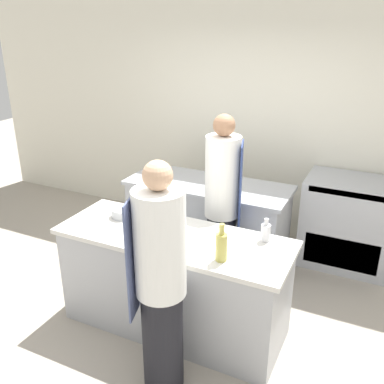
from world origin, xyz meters
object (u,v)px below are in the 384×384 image
object	(u,v)px
chef_at_prep_near	(161,283)
bowl_mixing_large	(157,229)
cup	(135,224)
bottle_vinegar	(146,205)
bottle_wine	(221,246)
chef_at_stove	(222,207)
oven_range	(347,222)
bottle_olive_oil	(266,232)
bowl_prep_small	(123,212)

from	to	relation	value
chef_at_prep_near	bowl_mixing_large	xyz separation A→B (m)	(-0.35, 0.58, 0.06)
chef_at_prep_near	cup	size ratio (longest dim) A/B	18.03
bottle_vinegar	bowl_mixing_large	world-z (taller)	bottle_vinegar
bottle_wine	cup	bearing A→B (deg)	170.39
chef_at_prep_near	bowl_mixing_large	world-z (taller)	chef_at_prep_near
chef_at_prep_near	bottle_wine	size ratio (longest dim) A/B	5.97
cup	chef_at_stove	bearing A→B (deg)	57.20
bottle_wine	bottle_vinegar	bearing A→B (deg)	156.92
oven_range	bottle_olive_oil	world-z (taller)	bottle_olive_oil
oven_range	bottle_vinegar	distance (m)	2.27
chef_at_stove	bowl_mixing_large	world-z (taller)	chef_at_stove
oven_range	bottle_olive_oil	distance (m)	1.67
chef_at_prep_near	chef_at_stove	xyz separation A→B (m)	(-0.08, 1.30, 0.02)
bowl_mixing_large	oven_range	bearing A→B (deg)	53.62
cup	oven_range	bearing A→B (deg)	49.88
chef_at_stove	cup	size ratio (longest dim) A/B	18.32
bottle_vinegar	bowl_prep_small	size ratio (longest dim) A/B	1.58
chef_at_prep_near	bottle_olive_oil	xyz separation A→B (m)	(0.47, 0.84, 0.10)
bottle_olive_oil	bottle_vinegar	size ratio (longest dim) A/B	0.60
bottle_wine	bowl_prep_small	xyz separation A→B (m)	(-1.06, 0.31, -0.08)
chef_at_stove	bottle_vinegar	size ratio (longest dim) A/B	5.54
chef_at_prep_near	chef_at_stove	distance (m)	1.31
bottle_wine	bottle_olive_oil	bearing A→B (deg)	64.41
bottle_olive_oil	bottle_vinegar	xyz separation A→B (m)	(-1.05, -0.06, 0.05)
bowl_prep_small	bowl_mixing_large	bearing A→B (deg)	-18.76
oven_range	bottle_olive_oil	xyz separation A→B (m)	(-0.49, -1.52, 0.49)
chef_at_stove	bowl_prep_small	bearing A→B (deg)	-67.78
bottle_vinegar	chef_at_prep_near	bearing A→B (deg)	-53.36
chef_at_prep_near	bowl_mixing_large	distance (m)	0.68
oven_range	bowl_mixing_large	distance (m)	2.27
bottle_vinegar	bowl_mixing_large	distance (m)	0.32
chef_at_stove	bottle_wine	size ratio (longest dim) A/B	6.06
bottle_wine	cup	size ratio (longest dim) A/B	3.02
oven_range	bowl_prep_small	world-z (taller)	bowl_prep_small
bottle_vinegar	bowl_prep_small	distance (m)	0.24
bottle_wine	oven_range	bearing A→B (deg)	70.38
chef_at_prep_near	bowl_prep_small	distance (m)	1.08
bottle_olive_oil	bowl_prep_small	bearing A→B (deg)	-174.59
bottle_olive_oil	bowl_mixing_large	world-z (taller)	bottle_olive_oil
oven_range	bottle_vinegar	world-z (taller)	bottle_vinegar
chef_at_prep_near	bottle_vinegar	world-z (taller)	chef_at_prep_near
bottle_olive_oil	bottle_wine	world-z (taller)	bottle_wine
cup	bottle_wine	bearing A→B (deg)	-9.61
oven_range	chef_at_stove	bearing A→B (deg)	-134.49
chef_at_stove	bowl_prep_small	distance (m)	0.92
chef_at_prep_near	chef_at_stove	bearing A→B (deg)	-12.54
chef_at_prep_near	bowl_prep_small	bearing A→B (deg)	31.67
chef_at_stove	bowl_mixing_large	size ratio (longest dim) A/B	8.50
bottle_vinegar	oven_range	bearing A→B (deg)	45.74
chef_at_prep_near	bowl_prep_small	xyz separation A→B (m)	(-0.79, 0.72, 0.06)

